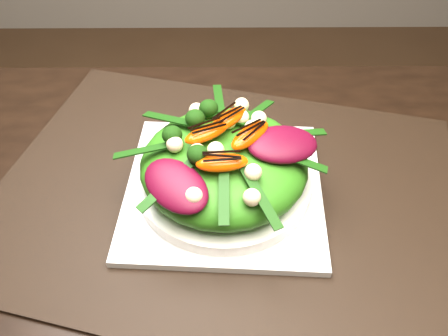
{
  "coord_description": "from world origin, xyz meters",
  "views": [
    {
      "loc": [
        -0.07,
        -0.24,
        1.19
      ],
      "look_at": [
        -0.06,
        0.16,
        0.79
      ],
      "focal_mm": 38.0,
      "sensor_mm": 36.0,
      "label": 1
    }
  ],
  "objects_px": {
    "plate_base": "(224,188)",
    "orange_segment": "(219,124)",
    "dining_table": "(287,318)",
    "placemat": "(224,192)",
    "lettuce_mound": "(224,164)",
    "salad_bowl": "(224,181)"
  },
  "relations": [
    {
      "from": "placemat",
      "to": "salad_bowl",
      "type": "bearing_deg",
      "value": 45.0
    },
    {
      "from": "lettuce_mound",
      "to": "placemat",
      "type": "bearing_deg",
      "value": -135.0
    },
    {
      "from": "dining_table",
      "to": "placemat",
      "type": "distance_m",
      "value": 0.17
    },
    {
      "from": "dining_table",
      "to": "orange_segment",
      "type": "relative_size",
      "value": 28.53
    },
    {
      "from": "dining_table",
      "to": "orange_segment",
      "type": "xyz_separation_m",
      "value": [
        -0.07,
        0.19,
        0.11
      ]
    },
    {
      "from": "salad_bowl",
      "to": "dining_table",
      "type": "bearing_deg",
      "value": -67.82
    },
    {
      "from": "plate_base",
      "to": "orange_segment",
      "type": "xyz_separation_m",
      "value": [
        -0.01,
        0.03,
        0.08
      ]
    },
    {
      "from": "dining_table",
      "to": "placemat",
      "type": "height_order",
      "value": "dining_table"
    },
    {
      "from": "dining_table",
      "to": "salad_bowl",
      "type": "height_order",
      "value": "dining_table"
    },
    {
      "from": "plate_base",
      "to": "placemat",
      "type": "bearing_deg",
      "value": -135.0
    },
    {
      "from": "dining_table",
      "to": "lettuce_mound",
      "type": "distance_m",
      "value": 0.19
    },
    {
      "from": "dining_table",
      "to": "plate_base",
      "type": "relative_size",
      "value": 6.66
    },
    {
      "from": "dining_table",
      "to": "orange_segment",
      "type": "distance_m",
      "value": 0.23
    },
    {
      "from": "salad_bowl",
      "to": "orange_segment",
      "type": "distance_m",
      "value": 0.07
    },
    {
      "from": "dining_table",
      "to": "orange_segment",
      "type": "bearing_deg",
      "value": 110.99
    },
    {
      "from": "salad_bowl",
      "to": "orange_segment",
      "type": "xyz_separation_m",
      "value": [
        -0.01,
        0.03,
        0.07
      ]
    },
    {
      "from": "placemat",
      "to": "plate_base",
      "type": "height_order",
      "value": "plate_base"
    },
    {
      "from": "dining_table",
      "to": "lettuce_mound",
      "type": "xyz_separation_m",
      "value": [
        -0.06,
        0.16,
        0.07
      ]
    },
    {
      "from": "dining_table",
      "to": "placemat",
      "type": "relative_size",
      "value": 2.84
    },
    {
      "from": "placemat",
      "to": "lettuce_mound",
      "type": "height_order",
      "value": "lettuce_mound"
    },
    {
      "from": "dining_table",
      "to": "placemat",
      "type": "bearing_deg",
      "value": 112.18
    },
    {
      "from": "dining_table",
      "to": "placemat",
      "type": "xyz_separation_m",
      "value": [
        -0.06,
        0.16,
        0.02
      ]
    }
  ]
}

